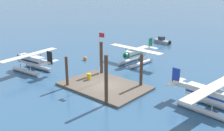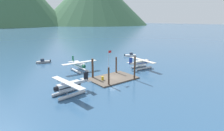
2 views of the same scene
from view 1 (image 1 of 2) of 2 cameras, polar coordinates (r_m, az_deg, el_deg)
name	(u,v)px [view 1 (image 1 of 2)]	position (r m, az deg, el deg)	size (l,w,h in m)	color
ground_plane	(104,87)	(36.19, -1.63, -4.59)	(1200.00, 1200.00, 0.00)	#2D5175
dock_platform	(104,86)	(36.14, -1.63, -4.37)	(11.26, 7.61, 0.30)	brown
piling_near_left	(67,72)	(35.96, -9.57, -1.38)	(0.38, 0.38, 4.24)	#4C3323
piling_near_right	(106,80)	(30.16, -1.23, -3.19)	(0.42, 0.42, 5.92)	#4C3323
piling_far_left	(101,58)	(40.16, -2.31, 1.51)	(0.51, 0.51, 5.09)	#4C3323
piling_far_right	(141,71)	(35.59, 6.22, -1.11)	(0.42, 0.42, 4.62)	#4C3323
flagpole	(100,52)	(35.64, -2.56, 2.89)	(0.95, 0.10, 7.07)	silver
fuel_drum	(89,76)	(38.03, -4.90, -2.34)	(0.62, 0.62, 0.88)	gold
mooring_buoy	(85,58)	(48.41, -5.75, 1.51)	(0.67, 0.67, 0.67)	orange
seaplane_white_bow_left	(136,55)	(46.02, 5.13, 2.29)	(10.44, 7.98, 3.84)	#B7BABF
seaplane_cream_stbd_fwd	(208,96)	(31.29, 19.67, -6.21)	(7.96, 10.49, 3.84)	#B7BABF
seaplane_silver_port_aft	(32,62)	(43.75, -16.70, 0.80)	(7.95, 10.49, 3.84)	#B7BABF
boat_grey_open_north	(162,41)	(62.64, 10.54, 5.14)	(4.79, 2.52, 1.50)	gray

